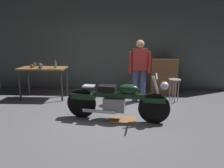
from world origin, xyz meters
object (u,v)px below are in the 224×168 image
at_px(person_standing, 139,68).
at_px(shop_stool, 175,84).
at_px(mug_green_speckled, 34,65).
at_px(mug_orange_travel, 41,65).
at_px(mug_blue_enamel, 40,67).
at_px(mug_brown_stoneware, 32,66).
at_px(wooden_dresser, 163,76).
at_px(motorcycle, 117,100).
at_px(bottle, 55,65).

relative_size(person_standing, shop_stool, 2.61).
distance_m(shop_stool, mug_green_speckled, 4.04).
bearing_deg(mug_orange_travel, mug_blue_enamel, -70.30).
bearing_deg(mug_brown_stoneware, wooden_dresser, 12.06).
relative_size(shop_stool, mug_green_speckled, 5.58).
relative_size(motorcycle, mug_green_speckled, 18.95).
height_order(wooden_dresser, mug_green_speckled, wooden_dresser).
relative_size(motorcycle, mug_blue_enamel, 19.10).
distance_m(shop_stool, mug_blue_enamel, 3.66).
height_order(mug_orange_travel, bottle, bottle).
xyz_separation_m(person_standing, mug_green_speckled, (-3.03, 0.40, 0.03)).
bearing_deg(mug_brown_stoneware, shop_stool, -1.32).
xyz_separation_m(motorcycle, mug_green_speckled, (-2.47, 1.72, 0.51)).
distance_m(person_standing, shop_stool, 1.05).
distance_m(motorcycle, mug_orange_travel, 2.74).
relative_size(mug_orange_travel, bottle, 0.47).
height_order(wooden_dresser, bottle, bottle).
distance_m(motorcycle, person_standing, 1.51).
bearing_deg(mug_blue_enamel, mug_orange_travel, 109.70).
distance_m(mug_brown_stoneware, bottle, 0.67).
bearing_deg(motorcycle, mug_blue_enamel, 157.70).
bearing_deg(mug_orange_travel, mug_green_speckled, 144.22).
bearing_deg(wooden_dresser, shop_stool, -82.10).
bearing_deg(shop_stool, motorcycle, -139.26).
height_order(mug_blue_enamel, mug_green_speckled, mug_green_speckled).
height_order(motorcycle, person_standing, person_standing).
bearing_deg(motorcycle, wooden_dresser, 66.54).
bearing_deg(mug_orange_travel, wooden_dresser, 10.66).
bearing_deg(person_standing, mug_green_speckled, -6.92).
bearing_deg(mug_blue_enamel, bottle, 18.31).
bearing_deg(mug_green_speckled, motorcycle, -34.82).
height_order(shop_stool, bottle, bottle).
bearing_deg(wooden_dresser, motorcycle, -122.22).
bearing_deg(mug_orange_travel, person_standing, -4.43).
bearing_deg(mug_orange_travel, bottle, -15.48).
bearing_deg(wooden_dresser, person_standing, -132.88).
height_order(person_standing, wooden_dresser, person_standing).
distance_m(wooden_dresser, mug_blue_enamel, 3.66).
bearing_deg(shop_stool, mug_brown_stoneware, 178.68).
relative_size(motorcycle, wooden_dresser, 1.98).
bearing_deg(motorcycle, mug_green_speckled, 153.94).
distance_m(shop_stool, wooden_dresser, 0.91).
bearing_deg(bottle, wooden_dresser, 14.45).
relative_size(mug_blue_enamel, mug_brown_stoneware, 0.97).
height_order(motorcycle, mug_brown_stoneware, mug_brown_stoneware).
xyz_separation_m(mug_brown_stoneware, bottle, (0.66, 0.00, 0.04)).
height_order(shop_stool, wooden_dresser, wooden_dresser).
distance_m(person_standing, mug_green_speckled, 3.06).
bearing_deg(mug_brown_stoneware, motorcycle, -30.15).
distance_m(mug_orange_travel, mug_brown_stoneware, 0.24).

